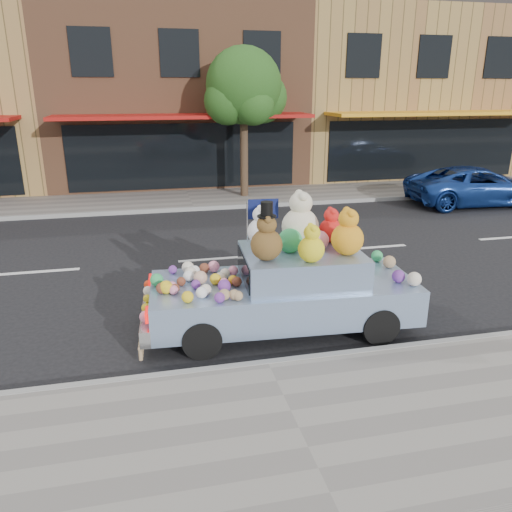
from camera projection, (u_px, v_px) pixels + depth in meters
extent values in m
plane|color=black|center=(217.00, 259.00, 11.83)|extent=(120.00, 120.00, 0.00)
cube|color=gray|center=(299.00, 432.00, 5.80)|extent=(60.00, 3.00, 0.12)
cube|color=gray|center=(190.00, 199.00, 17.81)|extent=(60.00, 3.00, 0.12)
cube|color=gray|center=(268.00, 365.00, 7.19)|extent=(60.00, 0.12, 0.13)
cube|color=gray|center=(194.00, 209.00, 16.42)|extent=(60.00, 0.12, 0.13)
cube|color=#905B3D|center=(174.00, 96.00, 21.78)|extent=(10.00, 8.00, 7.00)
cube|color=#332D2B|center=(169.00, 3.00, 20.61)|extent=(10.00, 8.00, 0.30)
cube|color=black|center=(184.00, 156.00, 18.75)|extent=(8.50, 0.06, 2.40)
cube|color=#A2130F|center=(184.00, 116.00, 17.45)|extent=(9.00, 1.80, 0.12)
cube|color=black|center=(91.00, 52.00, 16.96)|extent=(1.40, 0.06, 1.60)
cube|color=black|center=(180.00, 53.00, 17.59)|extent=(1.40, 0.06, 1.60)
cube|color=black|center=(262.00, 54.00, 18.22)|extent=(1.40, 0.06, 1.60)
cube|color=olive|center=(384.00, 95.00, 23.88)|extent=(10.00, 8.00, 7.00)
cube|color=#332D2B|center=(391.00, 11.00, 22.71)|extent=(10.00, 8.00, 0.30)
cube|color=black|center=(424.00, 149.00, 20.84)|extent=(8.50, 0.06, 2.40)
cube|color=orange|center=(441.00, 113.00, 19.55)|extent=(9.00, 1.80, 0.12)
cube|color=black|center=(364.00, 56.00, 19.06)|extent=(1.40, 0.06, 1.60)
cube|color=black|center=(434.00, 57.00, 19.68)|extent=(1.40, 0.06, 1.60)
cube|color=black|center=(500.00, 58.00, 20.31)|extent=(1.40, 0.06, 1.60)
cylinder|color=#38281C|center=(244.00, 154.00, 17.73)|extent=(0.28, 0.28, 3.20)
sphere|color=#234814|center=(244.00, 85.00, 16.99)|extent=(2.60, 2.60, 2.60)
sphere|color=#234814|center=(261.00, 97.00, 17.54)|extent=(1.80, 1.80, 1.80)
sphere|color=#234814|center=(227.00, 101.00, 16.84)|extent=(1.60, 1.60, 1.60)
sphere|color=#234814|center=(253.00, 104.00, 16.67)|extent=(1.40, 1.40, 1.40)
sphere|color=#234814|center=(232.00, 94.00, 17.58)|extent=(1.60, 1.60, 1.60)
imported|color=#1B3F99|center=(476.00, 186.00, 17.09)|extent=(4.81, 2.43, 1.30)
cylinder|color=black|center=(380.00, 326.00, 7.86)|extent=(0.61, 0.24, 0.60)
cylinder|color=black|center=(347.00, 288.00, 9.32)|extent=(0.61, 0.24, 0.60)
cylinder|color=black|center=(202.00, 339.00, 7.43)|extent=(0.61, 0.24, 0.60)
cylinder|color=black|center=(197.00, 298.00, 8.89)|extent=(0.61, 0.24, 0.60)
cube|color=#7F98BD|center=(283.00, 297.00, 8.29)|extent=(4.40, 1.96, 0.60)
cube|color=#7F98BD|center=(301.00, 265.00, 8.16)|extent=(1.99, 1.61, 0.50)
cube|color=silver|center=(148.00, 315.00, 8.00)|extent=(0.27, 1.79, 0.26)
cube|color=red|center=(148.00, 315.00, 7.27)|extent=(0.08, 0.28, 0.16)
cube|color=red|center=(151.00, 281.00, 8.54)|extent=(0.08, 0.28, 0.16)
cube|color=black|center=(244.00, 269.00, 8.02)|extent=(0.12, 1.30, 0.40)
sphere|color=brown|center=(266.00, 245.00, 7.58)|extent=(0.49, 0.49, 0.49)
sphere|color=brown|center=(267.00, 225.00, 7.47)|extent=(0.31, 0.31, 0.31)
sphere|color=brown|center=(268.00, 220.00, 7.34)|extent=(0.12, 0.12, 0.12)
sphere|color=brown|center=(265.00, 216.00, 7.54)|extent=(0.12, 0.12, 0.12)
cylinder|color=black|center=(267.00, 216.00, 7.43)|extent=(0.29, 0.29, 0.02)
cylinder|color=black|center=(267.00, 209.00, 7.40)|extent=(0.18, 0.18, 0.22)
sphere|color=beige|center=(300.00, 227.00, 8.32)|extent=(0.62, 0.62, 0.62)
sphere|color=beige|center=(301.00, 203.00, 8.19)|extent=(0.39, 0.39, 0.39)
sphere|color=beige|center=(304.00, 197.00, 8.02)|extent=(0.15, 0.15, 0.15)
sphere|color=beige|center=(299.00, 194.00, 8.27)|extent=(0.15, 0.15, 0.15)
sphere|color=orange|center=(347.00, 239.00, 7.82)|extent=(0.51, 0.51, 0.51)
sphere|color=orange|center=(349.00, 219.00, 7.71)|extent=(0.32, 0.32, 0.32)
sphere|color=orange|center=(352.00, 214.00, 7.57)|extent=(0.12, 0.12, 0.12)
sphere|color=orange|center=(346.00, 210.00, 7.78)|extent=(0.12, 0.12, 0.12)
sphere|color=red|center=(331.00, 230.00, 8.48)|extent=(0.41, 0.41, 0.41)
sphere|color=red|center=(331.00, 215.00, 8.40)|extent=(0.25, 0.25, 0.25)
sphere|color=red|center=(334.00, 212.00, 8.29)|extent=(0.10, 0.10, 0.10)
sphere|color=red|center=(330.00, 209.00, 8.45)|extent=(0.10, 0.10, 0.10)
sphere|color=white|center=(261.00, 232.00, 8.34)|extent=(0.45, 0.45, 0.45)
sphere|color=white|center=(261.00, 215.00, 8.24)|extent=(0.28, 0.28, 0.28)
sphere|color=white|center=(262.00, 211.00, 8.13)|extent=(0.11, 0.11, 0.11)
sphere|color=white|center=(259.00, 208.00, 8.31)|extent=(0.11, 0.11, 0.11)
sphere|color=gold|center=(311.00, 249.00, 7.50)|extent=(0.41, 0.41, 0.41)
sphere|color=gold|center=(312.00, 233.00, 7.42)|extent=(0.25, 0.25, 0.25)
sphere|color=gold|center=(314.00, 229.00, 7.31)|extent=(0.10, 0.10, 0.10)
sphere|color=gold|center=(310.00, 226.00, 7.47)|extent=(0.10, 0.10, 0.10)
sphere|color=green|center=(290.00, 241.00, 7.99)|extent=(0.40, 0.40, 0.40)
sphere|color=pink|center=(319.00, 240.00, 8.13)|extent=(0.32, 0.32, 0.32)
sphere|color=brown|center=(181.00, 281.00, 7.96)|extent=(0.15, 0.15, 0.15)
sphere|color=beige|center=(191.00, 273.00, 8.23)|extent=(0.21, 0.21, 0.21)
sphere|color=gold|center=(188.00, 297.00, 7.34)|extent=(0.18, 0.18, 0.18)
sphere|color=pink|center=(173.00, 290.00, 7.63)|extent=(0.15, 0.15, 0.15)
sphere|color=#652C86|center=(196.00, 284.00, 7.85)|extent=(0.15, 0.15, 0.15)
sphere|color=brown|center=(237.00, 282.00, 7.93)|extent=(0.16, 0.16, 0.16)
sphere|color=green|center=(157.00, 280.00, 7.94)|extent=(0.21, 0.21, 0.21)
sphere|color=pink|center=(233.00, 271.00, 8.40)|extent=(0.17, 0.17, 0.17)
sphere|color=gold|center=(215.00, 279.00, 8.01)|extent=(0.18, 0.18, 0.18)
sphere|color=beige|center=(225.00, 273.00, 8.28)|extent=(0.17, 0.17, 0.17)
sphere|color=#652C86|center=(220.00, 298.00, 7.33)|extent=(0.16, 0.16, 0.16)
sphere|color=beige|center=(188.00, 267.00, 8.50)|extent=(0.21, 0.21, 0.21)
sphere|color=orange|center=(233.00, 280.00, 8.02)|extent=(0.15, 0.15, 0.15)
sphere|color=brown|center=(175.00, 288.00, 7.71)|extent=(0.14, 0.14, 0.14)
sphere|color=white|center=(195.00, 271.00, 8.38)|extent=(0.18, 0.18, 0.18)
sphere|color=#927550|center=(224.00, 295.00, 7.43)|extent=(0.17, 0.17, 0.17)
sphere|color=gold|center=(225.00, 295.00, 7.47)|extent=(0.13, 0.13, 0.13)
sphere|color=pink|center=(214.00, 266.00, 8.55)|extent=(0.20, 0.20, 0.20)
sphere|color=#652C86|center=(224.00, 286.00, 7.71)|extent=(0.20, 0.20, 0.20)
sphere|color=white|center=(189.00, 276.00, 8.15)|extent=(0.16, 0.16, 0.16)
sphere|color=pink|center=(172.00, 286.00, 7.76)|extent=(0.15, 0.15, 0.15)
sphere|color=white|center=(189.00, 276.00, 8.14)|extent=(0.18, 0.18, 0.18)
sphere|color=#927550|center=(238.00, 296.00, 7.41)|extent=(0.15, 0.15, 0.15)
sphere|color=pink|center=(224.00, 283.00, 7.91)|extent=(0.15, 0.15, 0.15)
sphere|color=beige|center=(206.00, 290.00, 7.60)|extent=(0.17, 0.17, 0.17)
sphere|color=beige|center=(220.00, 277.00, 8.09)|extent=(0.17, 0.17, 0.17)
sphere|color=brown|center=(204.00, 268.00, 8.51)|extent=(0.17, 0.17, 0.17)
sphere|color=brown|center=(162.00, 288.00, 7.66)|extent=(0.17, 0.17, 0.17)
sphere|color=#927550|center=(234.00, 295.00, 7.44)|extent=(0.16, 0.16, 0.16)
sphere|color=white|center=(202.00, 293.00, 7.49)|extent=(0.18, 0.18, 0.18)
sphere|color=#652C86|center=(173.00, 270.00, 8.49)|extent=(0.14, 0.14, 0.14)
sphere|color=gold|center=(166.00, 287.00, 7.65)|extent=(0.21, 0.21, 0.21)
sphere|color=#D8A88C|center=(200.00, 278.00, 8.00)|extent=(0.22, 0.22, 0.22)
sphere|color=gold|center=(146.00, 308.00, 7.77)|extent=(0.15, 0.15, 0.15)
sphere|color=orange|center=(148.00, 290.00, 8.47)|extent=(0.13, 0.13, 0.13)
sphere|color=gold|center=(147.00, 299.00, 8.13)|extent=(0.13, 0.13, 0.13)
sphere|color=pink|center=(145.00, 317.00, 7.45)|extent=(0.17, 0.17, 0.17)
sphere|color=#B53313|center=(149.00, 285.00, 8.66)|extent=(0.16, 0.16, 0.16)
sphere|color=beige|center=(148.00, 291.00, 8.40)|extent=(0.16, 0.16, 0.16)
sphere|color=#652C86|center=(398.00, 276.00, 8.09)|extent=(0.21, 0.21, 0.21)
sphere|color=green|center=(377.00, 256.00, 9.06)|extent=(0.21, 0.21, 0.21)
sphere|color=#927550|center=(389.00, 262.00, 8.74)|extent=(0.22, 0.22, 0.22)
sphere|color=white|center=(359.00, 267.00, 8.44)|extent=(0.25, 0.25, 0.25)
sphere|color=beige|center=(414.00, 279.00, 7.95)|extent=(0.23, 0.23, 0.23)
sphere|color=#927550|center=(365.00, 264.00, 8.65)|extent=(0.22, 0.22, 0.22)
cylinder|color=#997A54|center=(141.00, 355.00, 7.27)|extent=(0.06, 0.06, 0.17)
sphere|color=#997A54|center=(140.00, 349.00, 7.24)|extent=(0.07, 0.07, 0.07)
cylinder|color=#997A54|center=(141.00, 352.00, 7.35)|extent=(0.06, 0.06, 0.17)
sphere|color=#997A54|center=(141.00, 346.00, 7.32)|extent=(0.07, 0.07, 0.07)
cylinder|color=#997A54|center=(141.00, 349.00, 7.44)|extent=(0.06, 0.06, 0.17)
sphere|color=#997A54|center=(141.00, 343.00, 7.41)|extent=(0.07, 0.07, 0.07)
cylinder|color=#997A54|center=(142.00, 346.00, 7.52)|extent=(0.06, 0.06, 0.17)
sphere|color=#997A54|center=(141.00, 340.00, 7.49)|extent=(0.07, 0.07, 0.07)
cylinder|color=#997A54|center=(142.00, 343.00, 7.60)|extent=(0.06, 0.06, 0.17)
sphere|color=#997A54|center=(141.00, 337.00, 7.57)|extent=(0.07, 0.07, 0.07)
cylinder|color=#997A54|center=(142.00, 340.00, 7.69)|extent=(0.06, 0.06, 0.17)
sphere|color=#997A54|center=(142.00, 335.00, 7.66)|extent=(0.07, 0.07, 0.07)
cylinder|color=#997A54|center=(143.00, 338.00, 7.77)|extent=(0.06, 0.06, 0.17)
sphere|color=#997A54|center=(142.00, 332.00, 7.74)|extent=(0.07, 0.07, 0.07)
cylinder|color=#997A54|center=(143.00, 335.00, 7.86)|extent=(0.06, 0.06, 0.17)
sphere|color=#997A54|center=(142.00, 329.00, 7.83)|extent=(0.07, 0.07, 0.07)
cylinder|color=#997A54|center=(143.00, 332.00, 7.94)|extent=(0.06, 0.06, 0.17)
sphere|color=#997A54|center=(143.00, 327.00, 7.91)|extent=(0.07, 0.07, 0.07)
cylinder|color=#997A54|center=(143.00, 330.00, 8.02)|extent=(0.06, 0.06, 0.17)
sphere|color=#997A54|center=(143.00, 324.00, 7.99)|extent=(0.07, 0.07, 0.07)
cylinder|color=#997A54|center=(144.00, 327.00, 8.11)|extent=(0.06, 0.06, 0.17)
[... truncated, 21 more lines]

